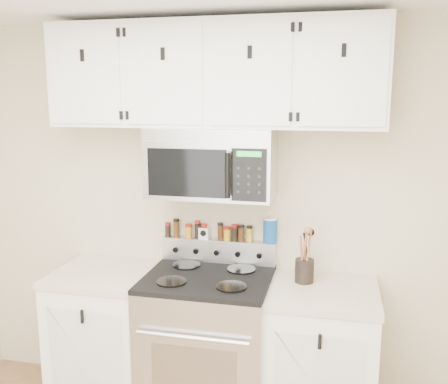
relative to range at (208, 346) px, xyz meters
name	(u,v)px	position (x,y,z in m)	size (l,w,h in m)	color
back_wall	(220,216)	(0.00, 0.32, 0.76)	(3.50, 0.01, 2.50)	#BCAA8D
range	(208,346)	(0.00, 0.00, 0.00)	(0.76, 0.65, 1.10)	#B7B7BA
base_cabinet_left	(108,337)	(-0.69, 0.02, -0.03)	(0.64, 0.62, 0.92)	white
base_cabinet_right	(320,361)	(0.69, 0.02, -0.03)	(0.64, 0.62, 0.92)	white
microwave	(212,162)	(0.00, 0.13, 1.14)	(0.76, 0.44, 0.42)	#9E9EA3
upper_cabinets	(213,75)	(0.00, 0.15, 1.66)	(2.00, 0.35, 0.62)	white
utensil_crock	(304,269)	(0.57, 0.11, 0.52)	(0.11, 0.11, 0.33)	black
kitchen_timer	(204,233)	(-0.10, 0.28, 0.65)	(0.07, 0.05, 0.08)	white
salt_canister	(270,230)	(0.34, 0.28, 0.70)	(0.09, 0.09, 0.17)	#154B92
spice_jar_0	(168,229)	(-0.35, 0.28, 0.66)	(0.04, 0.04, 0.09)	black
spice_jar_1	(176,228)	(-0.29, 0.28, 0.67)	(0.04, 0.04, 0.12)	#452B10
spice_jar_2	(189,231)	(-0.20, 0.28, 0.66)	(0.05, 0.05, 0.09)	#C78B17
spice_jar_3	(197,229)	(-0.14, 0.28, 0.67)	(0.04, 0.04, 0.12)	black
spice_jar_4	(200,231)	(-0.13, 0.28, 0.66)	(0.04, 0.04, 0.10)	black
spice_jar_5	(204,231)	(-0.10, 0.28, 0.66)	(0.04, 0.04, 0.10)	#39220D
spice_jar_6	(220,231)	(0.01, 0.28, 0.67)	(0.04, 0.04, 0.11)	#40250F
spice_jar_7	(227,233)	(0.06, 0.28, 0.66)	(0.04, 0.04, 0.09)	gold
spice_jar_8	(235,232)	(0.11, 0.28, 0.67)	(0.04, 0.04, 0.11)	black
spice_jar_9	(241,233)	(0.15, 0.28, 0.67)	(0.04, 0.04, 0.11)	#462710
spice_jar_10	(250,234)	(0.21, 0.28, 0.67)	(0.04, 0.04, 0.10)	gold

